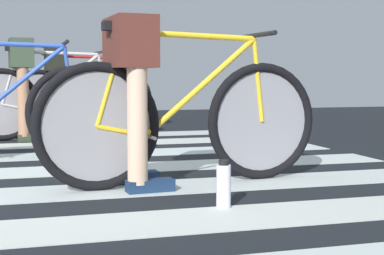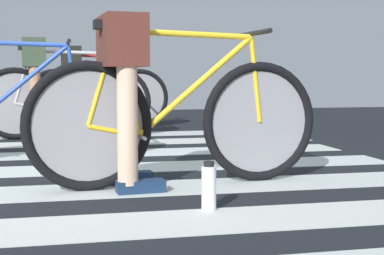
{
  "view_description": "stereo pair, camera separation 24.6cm",
  "coord_description": "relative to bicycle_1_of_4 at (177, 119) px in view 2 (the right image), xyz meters",
  "views": [
    {
      "loc": [
        -0.01,
        -3.62,
        0.65
      ],
      "look_at": [
        1.06,
        0.15,
        0.31
      ],
      "focal_mm": 54.18,
      "sensor_mm": 36.0,
      "label": 1
    },
    {
      "loc": [
        0.23,
        -3.62,
        0.65
      ],
      "look_at": [
        1.06,
        0.15,
        0.31
      ],
      "focal_mm": 54.18,
      "sensor_mm": 36.0,
      "label": 2
    }
  ],
  "objects": [
    {
      "name": "ground",
      "position": [
        -0.86,
        0.38,
        -0.4
      ],
      "size": [
        18.0,
        14.0,
        0.02
      ],
      "color": "black"
    },
    {
      "name": "crosswalk_markings",
      "position": [
        -0.89,
        0.32,
        -0.38
      ],
      "size": [
        5.45,
        5.75,
        0.0
      ],
      "color": "#B8C2C0",
      "rests_on": "ground"
    },
    {
      "name": "bicycle_1_of_4",
      "position": [
        0.0,
        0.0,
        0.0
      ],
      "size": [
        1.73,
        0.52,
        0.93
      ],
      "rotation": [
        0.0,
        0.0,
        0.09
      ],
      "color": "black",
      "rests_on": "ground"
    },
    {
      "name": "cyclist_1_of_4",
      "position": [
        -0.31,
        -0.03,
        0.24
      ],
      "size": [
        0.34,
        0.43,
        0.96
      ],
      "rotation": [
        0.0,
        0.0,
        0.09
      ],
      "color": "beige",
      "rests_on": "ground"
    },
    {
      "name": "bicycle_2_of_4",
      "position": [
        -1.05,
        1.21,
        0.0
      ],
      "size": [
        1.74,
        0.52,
        0.93
      ],
      "rotation": [
        0.0,
        0.0,
        0.02
      ],
      "color": "black",
      "rests_on": "ground"
    },
    {
      "name": "bicycle_3_of_4",
      "position": [
        -0.6,
        2.77,
        0.0
      ],
      "size": [
        1.74,
        0.52,
        0.93
      ],
      "rotation": [
        0.0,
        0.0,
        0.08
      ],
      "color": "black",
      "rests_on": "ground"
    },
    {
      "name": "cyclist_3_of_4",
      "position": [
        -0.91,
        2.75,
        0.26
      ],
      "size": [
        0.34,
        0.43,
        1.0
      ],
      "rotation": [
        0.0,
        0.0,
        0.08
      ],
      "color": "#A87A5B",
      "rests_on": "ground"
    },
    {
      "name": "bicycle_4_of_4",
      "position": [
        -0.23,
        3.9,
        0.0
      ],
      "size": [
        1.74,
        0.52,
        0.93
      ],
      "rotation": [
        0.0,
        0.0,
        0.05
      ],
      "color": "black",
      "rests_on": "ground"
    },
    {
      "name": "cyclist_4_of_4",
      "position": [
        -0.54,
        3.88,
        0.25
      ],
      "size": [
        0.33,
        0.42,
        0.98
      ],
      "rotation": [
        0.0,
        0.0,
        0.05
      ],
      "color": "beige",
      "rests_on": "ground"
    },
    {
      "name": "water_bottle",
      "position": [
        0.03,
        -0.64,
        -0.27
      ],
      "size": [
        0.07,
        0.07,
        0.23
      ],
      "color": "silver",
      "rests_on": "ground"
    }
  ]
}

